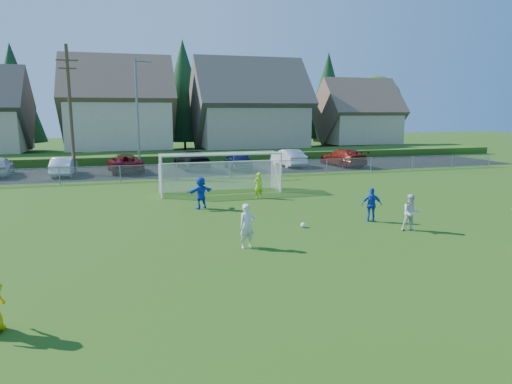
# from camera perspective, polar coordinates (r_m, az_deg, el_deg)

# --- Properties ---
(ground) EXTENTS (160.00, 160.00, 0.00)m
(ground) POSITION_cam_1_polar(r_m,az_deg,el_deg) (13.77, 9.49, -11.47)
(ground) COLOR #193D0C
(ground) RESTS_ON ground
(asphalt_lot) EXTENTS (60.00, 60.00, 0.00)m
(asphalt_lot) POSITION_cam_1_polar(r_m,az_deg,el_deg) (39.73, -7.86, 2.80)
(asphalt_lot) COLOR black
(asphalt_lot) RESTS_ON ground
(grass_embankment) EXTENTS (70.00, 6.00, 0.80)m
(grass_embankment) POSITION_cam_1_polar(r_m,az_deg,el_deg) (47.07, -9.21, 4.39)
(grass_embankment) COLOR #1E420F
(grass_embankment) RESTS_ON ground
(soccer_ball) EXTENTS (0.22, 0.22, 0.22)m
(soccer_ball) POSITION_cam_1_polar(r_m,az_deg,el_deg) (20.04, 5.92, -4.13)
(soccer_ball) COLOR white
(soccer_ball) RESTS_ON ground
(player_white_a) EXTENTS (0.68, 0.52, 1.65)m
(player_white_a) POSITION_cam_1_polar(r_m,az_deg,el_deg) (16.92, -1.12, -4.27)
(player_white_a) COLOR silver
(player_white_a) RESTS_ON ground
(player_white_b) EXTENTS (0.91, 0.81, 1.57)m
(player_white_b) POSITION_cam_1_polar(r_m,az_deg,el_deg) (20.32, 18.82, -2.47)
(player_white_b) COLOR silver
(player_white_b) RESTS_ON ground
(player_blue_a) EXTENTS (0.99, 0.69, 1.56)m
(player_blue_a) POSITION_cam_1_polar(r_m,az_deg,el_deg) (21.54, 14.26, -1.56)
(player_blue_a) COLOR #143FBE
(player_blue_a) RESTS_ON ground
(player_blue_b) EXTENTS (1.62, 1.10, 1.67)m
(player_blue_b) POSITION_cam_1_polar(r_m,az_deg,el_deg) (23.78, -6.91, -0.09)
(player_blue_b) COLOR #143FBE
(player_blue_b) RESTS_ON ground
(goalkeeper) EXTENTS (0.62, 0.48, 1.50)m
(goalkeeper) POSITION_cam_1_polar(r_m,az_deg,el_deg) (26.42, 0.32, 0.83)
(goalkeeper) COLOR #ADE71B
(goalkeeper) RESTS_ON ground
(car_b) EXTENTS (1.65, 4.40, 1.44)m
(car_b) POSITION_cam_1_polar(r_m,az_deg,el_deg) (38.77, -22.92, 2.97)
(car_b) COLOR white
(car_b) RESTS_ON ground
(car_c) EXTENTS (3.06, 5.56, 1.47)m
(car_c) POSITION_cam_1_polar(r_m,az_deg,el_deg) (39.12, -16.05, 3.47)
(car_c) COLOR #5E0A14
(car_c) RESTS_ON ground
(car_d) EXTENTS (2.84, 5.73, 1.60)m
(car_d) POSITION_cam_1_polar(r_m,az_deg,el_deg) (39.78, -8.01, 3.96)
(car_d) COLOR black
(car_d) RESTS_ON ground
(car_e) EXTENTS (2.07, 4.72, 1.58)m
(car_e) POSITION_cam_1_polar(r_m,az_deg,el_deg) (39.27, -2.25, 3.96)
(car_e) COLOR #12183F
(car_e) RESTS_ON ground
(car_f) EXTENTS (2.00, 4.77, 1.53)m
(car_f) POSITION_cam_1_polar(r_m,az_deg,el_deg) (41.80, 4.05, 4.29)
(car_f) COLOR white
(car_f) RESTS_ON ground
(car_g) EXTENTS (2.82, 5.65, 1.58)m
(car_g) POSITION_cam_1_polar(r_m,az_deg,el_deg) (42.71, 10.82, 4.29)
(car_g) COLOR maroon
(car_g) RESTS_ON ground
(soccer_goal) EXTENTS (7.42, 1.90, 2.50)m
(soccer_goal) POSITION_cam_1_polar(r_m,az_deg,el_deg) (28.33, -4.54, 3.22)
(soccer_goal) COLOR white
(soccer_goal) RESTS_ON ground
(chainlink_fence) EXTENTS (52.06, 0.06, 1.20)m
(chainlink_fence) POSITION_cam_1_polar(r_m,az_deg,el_deg) (34.26, -6.54, 2.71)
(chainlink_fence) COLOR gray
(chainlink_fence) RESTS_ON ground
(streetlight) EXTENTS (1.38, 0.18, 9.00)m
(streetlight) POSITION_cam_1_polar(r_m,az_deg,el_deg) (37.52, -14.52, 9.55)
(streetlight) COLOR slate
(streetlight) RESTS_ON ground
(utility_pole) EXTENTS (1.60, 0.26, 10.00)m
(utility_pole) POSITION_cam_1_polar(r_m,az_deg,el_deg) (38.69, -22.20, 9.59)
(utility_pole) COLOR #473321
(utility_pole) RESTS_ON ground
(houses_row) EXTENTS (53.90, 11.45, 13.27)m
(houses_row) POSITION_cam_1_polar(r_m,az_deg,el_deg) (54.54, -8.31, 12.49)
(houses_row) COLOR tan
(houses_row) RESTS_ON ground
(tree_row) EXTENTS (65.98, 12.36, 13.80)m
(tree_row) POSITION_cam_1_polar(r_m,az_deg,el_deg) (60.63, -10.02, 11.80)
(tree_row) COLOR #382616
(tree_row) RESTS_ON ground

